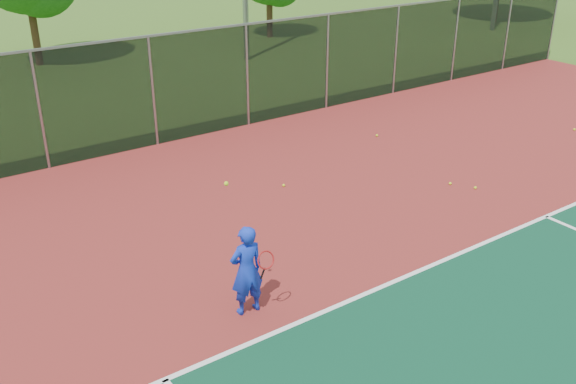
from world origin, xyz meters
name	(u,v)px	position (x,y,z in m)	size (l,w,h in m)	color
court_apron	(528,265)	(0.00, 2.00, 0.01)	(30.00, 20.00, 0.02)	maroon
fence_back	(247,74)	(0.00, 12.00, 1.56)	(30.00, 0.06, 3.03)	black
tennis_player	(247,270)	(-5.13, 3.76, 0.82)	(0.60, 0.62, 2.40)	#1430C1
practice_ball_1	(574,129)	(7.61, 5.95, 0.06)	(0.07, 0.07, 0.07)	#C4E11A
practice_ball_3	(450,183)	(1.59, 5.36, 0.06)	(0.07, 0.07, 0.07)	#C4E11A
practice_ball_4	(377,135)	(2.46, 8.92, 0.06)	(0.07, 0.07, 0.07)	#C4E11A
practice_ball_5	(284,185)	(-1.75, 7.58, 0.06)	(0.07, 0.07, 0.07)	#C4E11A
practice_ball_6	(475,188)	(1.89, 4.85, 0.06)	(0.07, 0.07, 0.07)	#C4E11A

